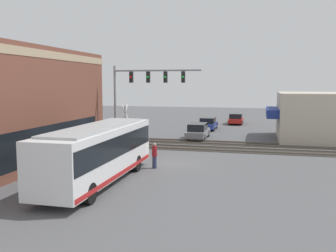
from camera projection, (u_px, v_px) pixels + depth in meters
ground_plane at (173, 163)px, 25.89m from camera, size 120.00×120.00×0.00m
shop_building at (317, 116)px, 36.32m from camera, size 8.85×8.61×4.57m
city_bus at (99, 152)px, 20.54m from camera, size 10.64×2.59×3.18m
traffic_signal_gantry at (142, 86)px, 30.80m from camera, size 0.42×7.42×6.92m
crossing_signal at (125, 122)px, 30.88m from camera, size 1.41×1.18×3.81m
rail_track_near at (189, 148)px, 31.67m from camera, size 2.60×60.00×0.15m
rail_track_far at (196, 142)px, 34.75m from camera, size 2.60×60.00×0.15m
parked_car_grey at (198, 131)px, 37.15m from camera, size 4.81×1.82×1.54m
parked_car_blue at (208, 124)px, 44.25m from camera, size 4.55×1.82×1.48m
parked_car_red at (236, 119)px, 50.44m from camera, size 4.59×1.82×1.45m
pedestrian_at_crossing at (129, 138)px, 31.21m from camera, size 0.34×0.34×1.79m
pedestrian_near_bus at (154, 155)px, 24.17m from camera, size 0.34×0.34×1.66m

